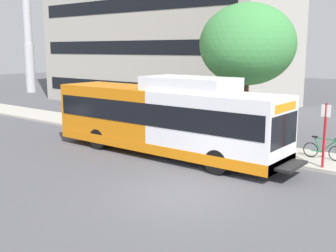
# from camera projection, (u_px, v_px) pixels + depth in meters

# --- Properties ---
(ground_plane) EXTENTS (120.00, 120.00, 0.00)m
(ground_plane) POSITION_uv_depth(u_px,v_px,m) (41.00, 157.00, 18.90)
(ground_plane) COLOR #4C4C51
(sidewalk_curb) EXTENTS (3.00, 56.00, 0.14)m
(sidewalk_curb) POSITION_uv_depth(u_px,v_px,m) (170.00, 136.00, 23.06)
(sidewalk_curb) COLOR #A8A399
(sidewalk_curb) RESTS_ON ground
(transit_bus) EXTENTS (2.58, 12.25, 3.65)m
(transit_bus) POSITION_uv_depth(u_px,v_px,m) (165.00, 119.00, 19.04)
(transit_bus) COLOR white
(transit_bus) RESTS_ON ground
(bus_stop_sign_pole) EXTENTS (0.10, 0.36, 2.60)m
(bus_stop_sign_pole) POSITION_uv_depth(u_px,v_px,m) (325.00, 131.00, 16.52)
(bus_stop_sign_pole) COLOR red
(bus_stop_sign_pole) RESTS_ON sidewalk_curb
(bicycle_parked) EXTENTS (0.52, 1.76, 1.02)m
(bicycle_parked) POSITION_uv_depth(u_px,v_px,m) (323.00, 150.00, 17.97)
(bicycle_parked) COLOR black
(bicycle_parked) RESTS_ON sidewalk_curb
(street_tree_near_stop) EXTENTS (4.70, 4.70, 6.92)m
(street_tree_near_stop) POSITION_uv_depth(u_px,v_px,m) (247.00, 45.00, 20.38)
(street_tree_near_stop) COLOR #4C3823
(street_tree_near_stop) RESTS_ON sidewalk_curb
(lattice_comm_tower) EXTENTS (1.10, 1.10, 24.18)m
(lattice_comm_tower) POSITION_uv_depth(u_px,v_px,m) (27.00, 21.00, 46.15)
(lattice_comm_tower) COLOR #B7B7BC
(lattice_comm_tower) RESTS_ON ground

